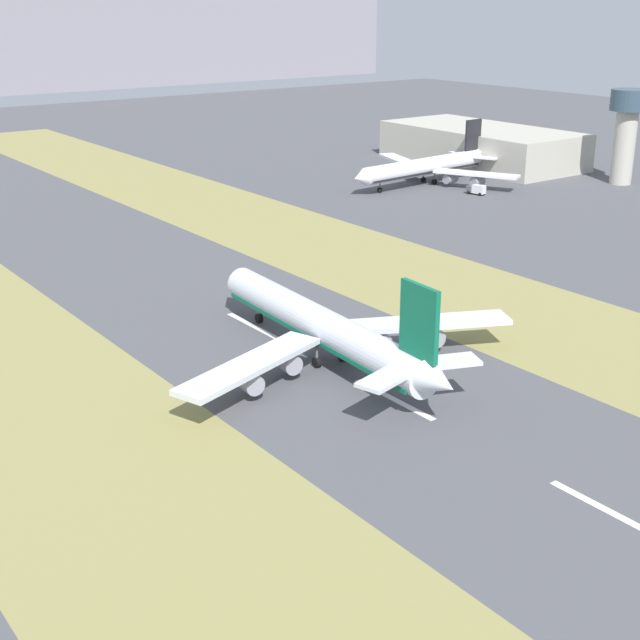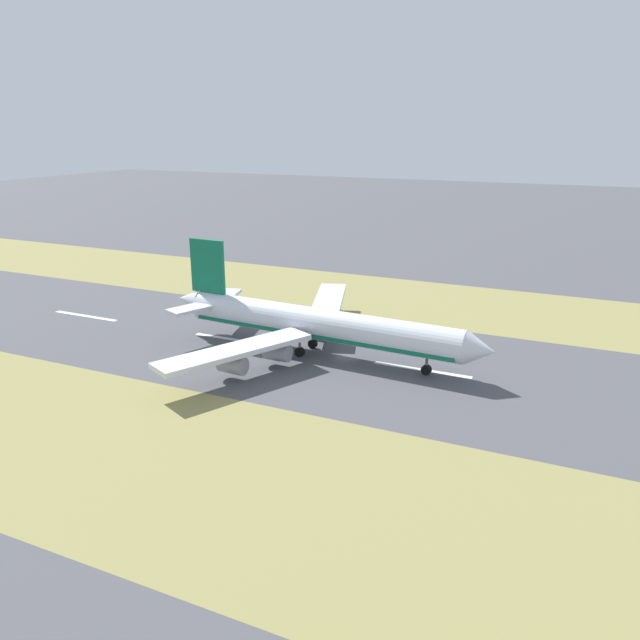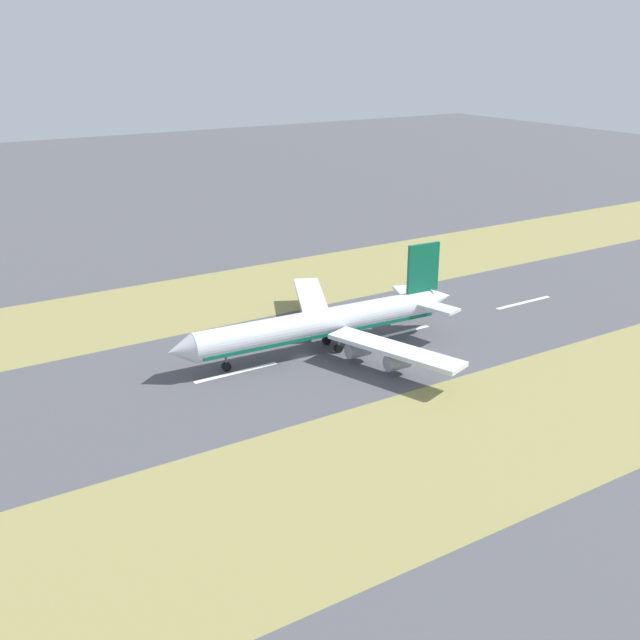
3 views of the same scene
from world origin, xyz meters
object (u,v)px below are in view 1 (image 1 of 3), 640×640
Objects in this scene: terminal_building at (481,145)px; control_tower at (626,126)px; airplane_parked_apron at (427,167)px; airplane_main_jet at (326,329)px; service_truck at (477,189)px.

control_tower is at bearing -81.09° from terminal_building.
airplane_parked_apron reaches higher than terminal_building.
terminal_building is 46.51m from airplane_parked_apron.
airplane_main_jet is 10.66× the size of service_truck.
control_tower is (170.90, 65.37, 12.84)m from airplane_main_jet.
service_truck is at bearing 162.57° from control_tower.
terminal_building is 57.26m from control_tower.
terminal_building is 1.17× the size of airplane_parked_apron.
control_tower reaches higher than airplane_main_jet.
airplane_parked_apron reaches higher than service_truck.
control_tower is (8.66, -55.25, 12.29)m from terminal_building.
terminal_building is at bearing 36.63° from airplane_main_jet.
airplane_main_jet is at bearing -159.07° from control_tower.
terminal_building is at bearing 98.91° from control_tower.
terminal_building reaches higher than service_truck.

